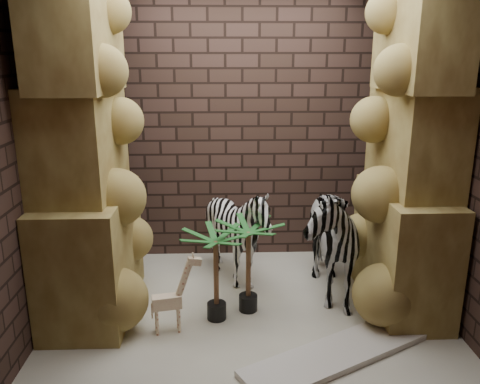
{
  "coord_description": "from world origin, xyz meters",
  "views": [
    {
      "loc": [
        -0.23,
        -4.08,
        2.28
      ],
      "look_at": [
        -0.07,
        0.15,
        1.06
      ],
      "focal_mm": 36.46,
      "sensor_mm": 36.0,
      "label": 1
    }
  ],
  "objects_px": {
    "zebra_left": "(238,238)",
    "palm_front": "(248,267)",
    "surfboard": "(338,353)",
    "giraffe_toy": "(167,294)",
    "palm_back": "(216,276)",
    "zebra_right": "(322,225)"
  },
  "relations": [
    {
      "from": "zebra_right",
      "to": "palm_back",
      "type": "relative_size",
      "value": 1.69
    },
    {
      "from": "palm_back",
      "to": "surfboard",
      "type": "relative_size",
      "value": 0.51
    },
    {
      "from": "giraffe_toy",
      "to": "zebra_right",
      "type": "bearing_deg",
      "value": 12.99
    },
    {
      "from": "surfboard",
      "to": "palm_back",
      "type": "bearing_deg",
      "value": 119.17
    },
    {
      "from": "zebra_right",
      "to": "giraffe_toy",
      "type": "xyz_separation_m",
      "value": [
        -1.41,
        -0.65,
        -0.35
      ]
    },
    {
      "from": "palm_front",
      "to": "zebra_left",
      "type": "bearing_deg",
      "value": 97.77
    },
    {
      "from": "zebra_right",
      "to": "palm_back",
      "type": "xyz_separation_m",
      "value": [
        -1.0,
        -0.46,
        -0.29
      ]
    },
    {
      "from": "giraffe_toy",
      "to": "surfboard",
      "type": "xyz_separation_m",
      "value": [
        1.36,
        -0.41,
        -0.33
      ]
    },
    {
      "from": "zebra_left",
      "to": "surfboard",
      "type": "relative_size",
      "value": 0.66
    },
    {
      "from": "palm_back",
      "to": "palm_front",
      "type": "bearing_deg",
      "value": 25.53
    },
    {
      "from": "zebra_left",
      "to": "giraffe_toy",
      "type": "relative_size",
      "value": 1.51
    },
    {
      "from": "zebra_right",
      "to": "palm_front",
      "type": "distance_m",
      "value": 0.83
    },
    {
      "from": "giraffe_toy",
      "to": "surfboard",
      "type": "distance_m",
      "value": 1.46
    },
    {
      "from": "zebra_right",
      "to": "palm_back",
      "type": "distance_m",
      "value": 1.14
    },
    {
      "from": "giraffe_toy",
      "to": "surfboard",
      "type": "bearing_deg",
      "value": -28.45
    },
    {
      "from": "giraffe_toy",
      "to": "palm_back",
      "type": "relative_size",
      "value": 0.85
    },
    {
      "from": "zebra_left",
      "to": "zebra_right",
      "type": "bearing_deg",
      "value": -1.06
    },
    {
      "from": "zebra_left",
      "to": "giraffe_toy",
      "type": "xyz_separation_m",
      "value": [
        -0.62,
        -0.9,
        -0.13
      ]
    },
    {
      "from": "zebra_left",
      "to": "palm_front",
      "type": "bearing_deg",
      "value": -66.24
    },
    {
      "from": "palm_front",
      "to": "palm_back",
      "type": "relative_size",
      "value": 1.03
    },
    {
      "from": "surfboard",
      "to": "zebra_left",
      "type": "bearing_deg",
      "value": 91.09
    },
    {
      "from": "zebra_left",
      "to": "surfboard",
      "type": "distance_m",
      "value": 1.57
    }
  ]
}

